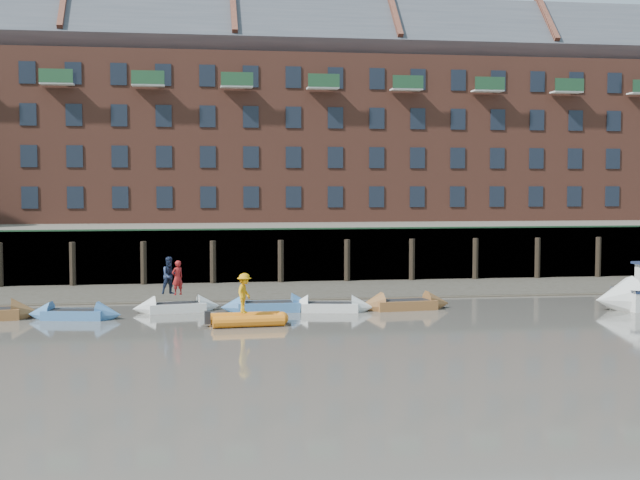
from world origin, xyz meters
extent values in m
plane|color=#605A52|center=(0.00, 0.00, 0.00)|extent=(220.00, 220.00, 0.00)
cube|color=#3D382F|center=(0.00, 18.00, 0.00)|extent=(110.00, 8.00, 0.50)
cube|color=#4C4336|center=(0.00, 14.60, 0.00)|extent=(110.00, 1.60, 0.10)
cube|color=#2D2A26|center=(0.00, 22.40, 1.60)|extent=(110.00, 0.80, 3.20)
cylinder|color=black|center=(-14.00, 21.75, 1.30)|extent=(0.36, 0.36, 2.60)
cylinder|color=black|center=(-10.00, 21.75, 1.30)|extent=(0.36, 0.36, 2.60)
cylinder|color=black|center=(-6.00, 21.75, 1.30)|extent=(0.36, 0.36, 2.60)
cylinder|color=black|center=(-2.00, 21.75, 1.30)|extent=(0.36, 0.36, 2.60)
cylinder|color=black|center=(2.00, 21.75, 1.30)|extent=(0.36, 0.36, 2.60)
cylinder|color=black|center=(6.00, 21.75, 1.30)|extent=(0.36, 0.36, 2.60)
cylinder|color=black|center=(10.00, 21.75, 1.30)|extent=(0.36, 0.36, 2.60)
cylinder|color=black|center=(14.00, 21.75, 1.30)|extent=(0.36, 0.36, 2.60)
cylinder|color=black|center=(18.00, 21.75, 1.30)|extent=(0.36, 0.36, 2.60)
cylinder|color=black|center=(22.00, 21.75, 1.30)|extent=(0.36, 0.36, 2.60)
cube|color=#264C2D|center=(0.00, 22.10, 3.25)|extent=(110.00, 0.06, 0.10)
cube|color=#5E594D|center=(0.00, 36.00, 1.60)|extent=(110.00, 28.00, 3.20)
cube|color=brown|center=(0.00, 37.00, 9.20)|extent=(80.00, 10.00, 12.00)
cube|color=#42444C|center=(0.00, 37.00, 16.40)|extent=(80.60, 15.56, 15.56)
cube|color=black|center=(-14.00, 31.98, 5.00)|extent=(1.10, 0.12, 1.50)
cube|color=black|center=(-11.00, 31.98, 5.00)|extent=(1.10, 0.12, 1.50)
cube|color=black|center=(-8.00, 31.98, 5.00)|extent=(1.10, 0.12, 1.50)
cube|color=black|center=(-5.00, 31.98, 5.00)|extent=(1.10, 0.12, 1.50)
cube|color=black|center=(-2.00, 31.98, 5.00)|extent=(1.10, 0.12, 1.50)
cube|color=black|center=(1.00, 31.98, 5.00)|extent=(1.10, 0.12, 1.50)
cube|color=black|center=(4.00, 31.98, 5.00)|extent=(1.10, 0.12, 1.50)
cube|color=black|center=(7.00, 31.98, 5.00)|extent=(1.10, 0.12, 1.50)
cube|color=black|center=(10.00, 31.98, 5.00)|extent=(1.10, 0.12, 1.50)
cube|color=black|center=(13.00, 31.98, 5.00)|extent=(1.10, 0.12, 1.50)
cube|color=black|center=(16.00, 31.98, 5.00)|extent=(1.10, 0.12, 1.50)
cube|color=black|center=(19.00, 31.98, 5.00)|extent=(1.10, 0.12, 1.50)
cube|color=black|center=(22.00, 31.98, 5.00)|extent=(1.10, 0.12, 1.50)
cube|color=black|center=(25.00, 31.98, 5.00)|extent=(1.10, 0.12, 1.50)
cube|color=black|center=(28.00, 31.98, 5.00)|extent=(1.10, 0.12, 1.50)
cube|color=black|center=(-14.00, 31.98, 7.80)|extent=(1.10, 0.12, 1.50)
cube|color=black|center=(-11.00, 31.98, 7.80)|extent=(1.10, 0.12, 1.50)
cube|color=black|center=(-8.00, 31.98, 7.80)|extent=(1.10, 0.12, 1.50)
cube|color=black|center=(-5.00, 31.98, 7.80)|extent=(1.10, 0.12, 1.50)
cube|color=black|center=(-2.00, 31.98, 7.80)|extent=(1.10, 0.12, 1.50)
cube|color=black|center=(1.00, 31.98, 7.80)|extent=(1.10, 0.12, 1.50)
cube|color=black|center=(4.00, 31.98, 7.80)|extent=(1.10, 0.12, 1.50)
cube|color=black|center=(7.00, 31.98, 7.80)|extent=(1.10, 0.12, 1.50)
cube|color=black|center=(10.00, 31.98, 7.80)|extent=(1.10, 0.12, 1.50)
cube|color=black|center=(13.00, 31.98, 7.80)|extent=(1.10, 0.12, 1.50)
cube|color=black|center=(16.00, 31.98, 7.80)|extent=(1.10, 0.12, 1.50)
cube|color=black|center=(19.00, 31.98, 7.80)|extent=(1.10, 0.12, 1.50)
cube|color=black|center=(22.00, 31.98, 7.80)|extent=(1.10, 0.12, 1.50)
cube|color=black|center=(25.00, 31.98, 7.80)|extent=(1.10, 0.12, 1.50)
cube|color=black|center=(28.00, 31.98, 7.80)|extent=(1.10, 0.12, 1.50)
cube|color=black|center=(-14.00, 31.98, 10.60)|extent=(1.10, 0.12, 1.50)
cube|color=black|center=(-11.00, 31.98, 10.60)|extent=(1.10, 0.12, 1.50)
cube|color=black|center=(-8.00, 31.98, 10.60)|extent=(1.10, 0.12, 1.50)
cube|color=black|center=(-5.00, 31.98, 10.60)|extent=(1.10, 0.12, 1.50)
cube|color=black|center=(-2.00, 31.98, 10.60)|extent=(1.10, 0.12, 1.50)
cube|color=black|center=(1.00, 31.98, 10.60)|extent=(1.10, 0.12, 1.50)
cube|color=black|center=(4.00, 31.98, 10.60)|extent=(1.10, 0.12, 1.50)
cube|color=black|center=(7.00, 31.98, 10.60)|extent=(1.10, 0.12, 1.50)
cube|color=black|center=(10.00, 31.98, 10.60)|extent=(1.10, 0.12, 1.50)
cube|color=black|center=(13.00, 31.98, 10.60)|extent=(1.10, 0.12, 1.50)
cube|color=black|center=(16.00, 31.98, 10.60)|extent=(1.10, 0.12, 1.50)
cube|color=black|center=(19.00, 31.98, 10.60)|extent=(1.10, 0.12, 1.50)
cube|color=black|center=(22.00, 31.98, 10.60)|extent=(1.10, 0.12, 1.50)
cube|color=black|center=(25.00, 31.98, 10.60)|extent=(1.10, 0.12, 1.50)
cube|color=black|center=(28.00, 31.98, 10.60)|extent=(1.10, 0.12, 1.50)
cube|color=black|center=(-14.00, 31.98, 13.40)|extent=(1.10, 0.12, 1.50)
cube|color=black|center=(-11.00, 31.98, 13.40)|extent=(1.10, 0.12, 1.50)
cube|color=black|center=(-8.00, 31.98, 13.40)|extent=(1.10, 0.12, 1.50)
cube|color=black|center=(-5.00, 31.98, 13.40)|extent=(1.10, 0.12, 1.50)
cube|color=black|center=(-2.00, 31.98, 13.40)|extent=(1.10, 0.12, 1.50)
cube|color=black|center=(1.00, 31.98, 13.40)|extent=(1.10, 0.12, 1.50)
cube|color=black|center=(4.00, 31.98, 13.40)|extent=(1.10, 0.12, 1.50)
cube|color=black|center=(7.00, 31.98, 13.40)|extent=(1.10, 0.12, 1.50)
cube|color=black|center=(10.00, 31.98, 13.40)|extent=(1.10, 0.12, 1.50)
cube|color=black|center=(13.00, 31.98, 13.40)|extent=(1.10, 0.12, 1.50)
cube|color=black|center=(16.00, 31.98, 13.40)|extent=(1.10, 0.12, 1.50)
cube|color=black|center=(19.00, 31.98, 13.40)|extent=(1.10, 0.12, 1.50)
cube|color=black|center=(22.00, 31.98, 13.40)|extent=(1.10, 0.12, 1.50)
cube|color=black|center=(25.00, 31.98, 13.40)|extent=(1.10, 0.12, 1.50)
cube|color=black|center=(28.00, 31.98, 13.40)|extent=(1.10, 0.12, 1.50)
cone|color=brown|center=(-10.58, 9.87, 0.24)|extent=(1.38, 1.54, 1.38)
cube|color=teal|center=(-8.42, 9.25, 0.21)|extent=(2.83, 1.69, 0.41)
cone|color=teal|center=(-6.90, 8.95, 0.21)|extent=(1.24, 1.37, 1.20)
cone|color=teal|center=(-9.94, 9.55, 0.21)|extent=(1.24, 1.37, 1.20)
cube|color=black|center=(-8.42, 9.25, 0.39)|extent=(2.34, 1.31, 0.06)
cube|color=silver|center=(-4.01, 10.93, 0.20)|extent=(2.75, 1.57, 0.41)
cone|color=silver|center=(-2.52, 11.17, 0.20)|extent=(1.18, 1.32, 1.17)
cone|color=silver|center=(-5.51, 10.68, 0.20)|extent=(1.18, 1.32, 1.17)
cube|color=black|center=(-4.01, 10.93, 0.39)|extent=(2.27, 1.21, 0.06)
cube|color=teal|center=(0.21, 10.38, 0.22)|extent=(2.85, 1.31, 0.44)
cone|color=teal|center=(1.86, 10.36, 0.22)|extent=(1.12, 1.29, 1.28)
cone|color=teal|center=(-1.45, 10.40, 0.22)|extent=(1.12, 1.29, 1.28)
cube|color=black|center=(0.21, 10.38, 0.42)|extent=(2.37, 0.99, 0.06)
cube|color=silver|center=(3.04, 9.95, 0.20)|extent=(2.77, 1.61, 0.41)
cone|color=silver|center=(4.53, 9.69, 0.20)|extent=(1.20, 1.33, 1.18)
cone|color=silver|center=(1.54, 10.21, 0.20)|extent=(1.20, 1.33, 1.18)
cube|color=black|center=(3.04, 9.95, 0.39)|extent=(2.29, 1.24, 0.06)
cube|color=brown|center=(6.63, 10.06, 0.22)|extent=(3.00, 1.61, 0.45)
cone|color=brown|center=(8.30, 10.24, 0.22)|extent=(1.25, 1.41, 1.30)
cone|color=brown|center=(4.96, 9.87, 0.22)|extent=(1.25, 1.41, 1.30)
cube|color=black|center=(6.63, 10.06, 0.43)|extent=(2.49, 1.23, 0.06)
cylinder|color=orange|center=(-1.10, 6.94, 0.25)|extent=(3.00, 0.72, 0.49)
cylinder|color=orange|center=(-1.02, 5.90, 0.25)|extent=(3.00, 0.72, 0.49)
sphere|color=orange|center=(0.43, 6.54, 0.25)|extent=(0.56, 0.56, 0.56)
cube|color=black|center=(-1.06, 6.42, 0.25)|extent=(2.54, 1.04, 0.17)
cone|color=silver|center=(16.31, 8.41, 0.49)|extent=(1.98, 2.31, 2.19)
imported|color=maroon|center=(-3.96, 10.85, 1.59)|extent=(0.70, 0.64, 1.60)
imported|color=#19233F|center=(-4.31, 11.15, 1.66)|extent=(1.03, 0.92, 1.75)
imported|color=orange|center=(-1.16, 6.41, 1.36)|extent=(0.98, 1.23, 1.67)
camera|label=1|loc=(-3.55, -30.60, 5.90)|focal=50.00mm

